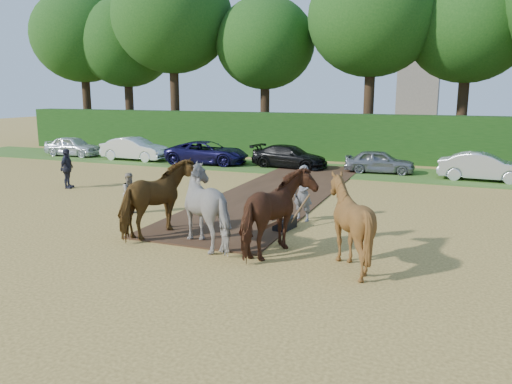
# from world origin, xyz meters

# --- Properties ---
(ground) EXTENTS (120.00, 120.00, 0.00)m
(ground) POSITION_xyz_m (0.00, 0.00, 0.00)
(ground) COLOR gold
(ground) RESTS_ON ground
(earth_strip) EXTENTS (4.50, 17.00, 0.05)m
(earth_strip) POSITION_xyz_m (1.50, 7.00, 0.03)
(earth_strip) COLOR #472D1C
(earth_strip) RESTS_ON ground
(grass_verge) EXTENTS (50.00, 5.00, 0.03)m
(grass_verge) POSITION_xyz_m (0.00, 14.00, 0.01)
(grass_verge) COLOR #38601E
(grass_verge) RESTS_ON ground
(hedgerow) EXTENTS (46.00, 1.60, 3.00)m
(hedgerow) POSITION_xyz_m (0.00, 18.50, 1.50)
(hedgerow) COLOR #14380F
(hedgerow) RESTS_ON ground
(spectator_near) EXTENTS (0.81, 0.90, 1.54)m
(spectator_near) POSITION_xyz_m (-2.36, 1.30, 0.77)
(spectator_near) COLOR #C3B699
(spectator_near) RESTS_ON ground
(spectator_far) EXTENTS (0.74, 1.17, 1.86)m
(spectator_far) POSITION_xyz_m (-8.03, 4.35, 0.93)
(spectator_far) COLOR #262733
(spectator_far) RESTS_ON ground
(plough_team) EXTENTS (8.02, 5.58, 2.35)m
(plough_team) POSITION_xyz_m (3.24, -0.97, 1.17)
(plough_team) COLOR brown
(plough_team) RESTS_ON ground
(parked_cars) EXTENTS (35.79, 3.05, 1.48)m
(parked_cars) POSITION_xyz_m (0.34, 13.78, 0.70)
(parked_cars) COLOR silver
(parked_cars) RESTS_ON ground
(treeline) EXTENTS (48.70, 10.60, 14.21)m
(treeline) POSITION_xyz_m (-1.69, 21.69, 8.97)
(treeline) COLOR #382616
(treeline) RESTS_ON ground
(church) EXTENTS (5.20, 5.20, 27.00)m
(church) POSITION_xyz_m (4.00, 55.00, 13.73)
(church) COLOR slate
(church) RESTS_ON ground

